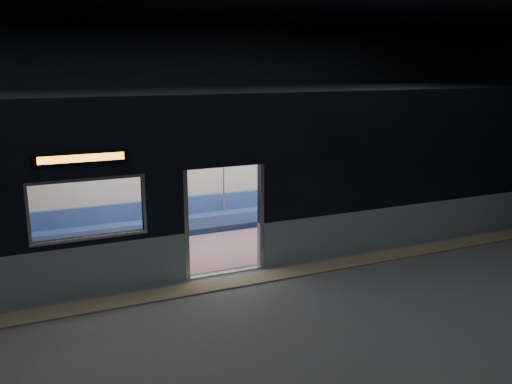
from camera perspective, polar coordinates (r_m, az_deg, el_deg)
station_floor at (r=9.48m, az=-0.99°, el=-10.72°), size 24.00×14.00×0.01m
station_envelope at (r=8.66m, az=-1.09°, el=12.04°), size 24.00×14.00×5.00m
tactile_strip at (r=9.94m, az=-2.24°, el=-9.43°), size 22.80×0.50×0.03m
metro_car at (r=11.23m, az=-6.09°, el=2.92°), size 18.00×3.04×3.35m
passenger at (r=13.79m, az=7.00°, el=0.55°), size 0.48×0.77×1.46m
handbag at (r=13.62m, az=7.56°, el=-0.23°), size 0.35×0.32×0.14m
transit_map at (r=13.64m, az=4.27°, el=3.23°), size 1.01×0.03×0.66m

